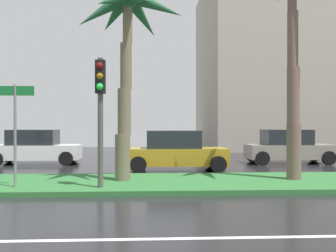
% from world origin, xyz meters
% --- Properties ---
extents(ground_plane, '(90.00, 42.00, 0.10)m').
position_xyz_m(ground_plane, '(0.00, 9.00, -0.05)').
color(ground_plane, black).
extents(median_strip, '(85.50, 4.00, 0.15)m').
position_xyz_m(median_strip, '(0.00, 8.00, 0.07)').
color(median_strip, '#2D6B33').
rests_on(median_strip, ground_plane).
extents(palm_tree_centre, '(3.67, 3.56, 6.58)m').
position_xyz_m(palm_tree_centre, '(3.06, 8.24, 5.29)').
color(palm_tree_centre, '#6C6149').
rests_on(palm_tree_centre, median_strip).
extents(traffic_signal_median_right, '(0.28, 0.43, 3.77)m').
position_xyz_m(traffic_signal_median_right, '(2.36, 6.71, 2.74)').
color(traffic_signal_median_right, '#4C4C47').
rests_on(traffic_signal_median_right, median_strip).
extents(street_name_sign, '(1.10, 0.08, 3.00)m').
position_xyz_m(street_name_sign, '(-0.15, 6.95, 2.08)').
color(street_name_sign, slate).
rests_on(street_name_sign, median_strip).
extents(car_in_traffic_second, '(4.30, 2.02, 1.72)m').
position_xyz_m(car_in_traffic_second, '(-1.88, 15.20, 0.83)').
color(car_in_traffic_second, white).
rests_on(car_in_traffic_second, ground_plane).
extents(car_in_traffic_third, '(4.30, 2.02, 1.72)m').
position_xyz_m(car_in_traffic_third, '(4.96, 12.17, 0.83)').
color(car_in_traffic_third, '#B28C1E').
rests_on(car_in_traffic_third, ground_plane).
extents(car_in_traffic_fourth, '(4.30, 2.02, 1.72)m').
position_xyz_m(car_in_traffic_fourth, '(10.90, 14.86, 0.83)').
color(car_in_traffic_fourth, gray).
rests_on(car_in_traffic_fourth, ground_plane).
extents(building_far_right, '(21.06, 12.43, 13.83)m').
position_xyz_m(building_far_right, '(19.15, 28.45, 6.92)').
color(building_far_right, '#A89E8E').
rests_on(building_far_right, ground_plane).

